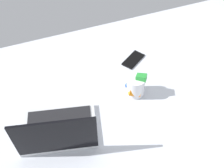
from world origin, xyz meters
TOP-DOWN VIEW (x-y plane):
  - bed_mattress at (0.00, 0.00)cm, footprint 180.00×140.00cm
  - laptop at (54.23, -0.07)cm, footprint 37.38×29.93cm
  - snack_cup at (12.96, -10.47)cm, footprint 10.87×9.27cm
  - cell_phone at (3.99, -32.68)cm, footprint 15.44×13.35cm

SIDE VIEW (x-z plane):
  - bed_mattress at x=0.00cm, z-range 0.00..18.00cm
  - cell_phone at x=3.99cm, z-range 18.00..18.80cm
  - laptop at x=54.23cm, z-range 10.91..33.91cm
  - snack_cup at x=12.96cm, z-range 17.05..30.46cm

